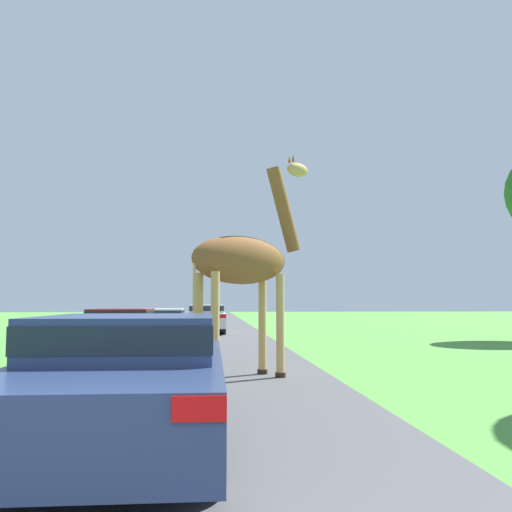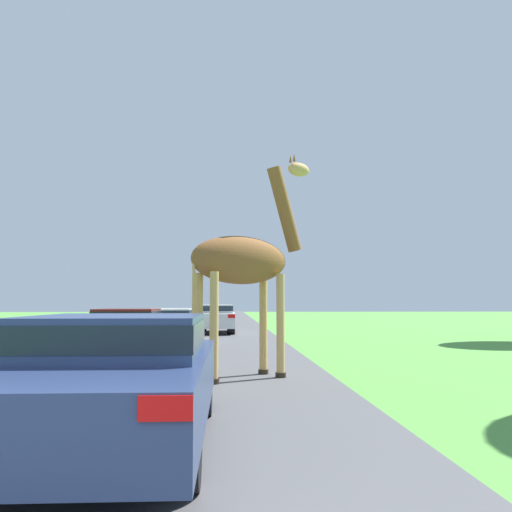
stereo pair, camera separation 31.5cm
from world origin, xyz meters
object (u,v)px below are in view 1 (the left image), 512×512
object	(u,v)px
giraffe_near_road	(245,262)
car_far_ahead	(121,329)
car_lead_maroon	(129,375)
car_queue_left	(207,317)
car_queue_right	(161,323)

from	to	relation	value
giraffe_near_road	car_far_ahead	size ratio (longest dim) A/B	1.01
car_lead_maroon	car_queue_left	distance (m)	20.73
giraffe_near_road	car_far_ahead	xyz separation A→B (m)	(-3.28, 5.21, -1.59)
car_lead_maroon	car_queue_left	size ratio (longest dim) A/B	1.03
car_queue_left	car_far_ahead	distance (m)	10.83
car_queue_right	car_queue_left	distance (m)	5.43
car_lead_maroon	car_far_ahead	distance (m)	10.31
car_lead_maroon	car_queue_left	world-z (taller)	car_queue_left
car_lead_maroon	car_queue_left	xyz separation A→B (m)	(0.58, 20.73, 0.02)
car_far_ahead	car_queue_right	bearing A→B (deg)	83.42
car_lead_maroon	car_queue_right	distance (m)	15.61
giraffe_near_road	car_queue_right	bearing A→B (deg)	163.20
car_queue_left	car_far_ahead	bearing A→B (deg)	-102.48
car_lead_maroon	giraffe_near_road	bearing A→B (deg)	72.95
car_lead_maroon	car_queue_right	xyz separation A→B (m)	(-1.14, 15.57, -0.05)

